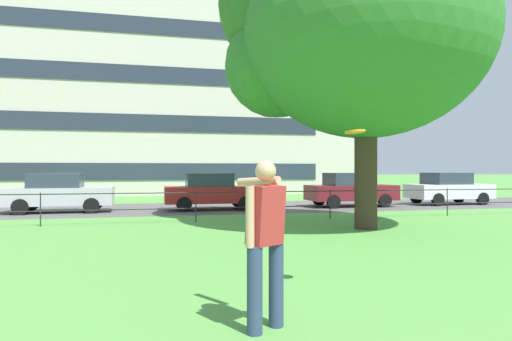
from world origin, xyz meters
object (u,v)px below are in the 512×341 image
(car_silver_left, at_px, (59,193))
(car_red_far_right, at_px, (212,191))
(frisbee, at_px, (355,132))
(car_maroon_right, at_px, (350,190))
(tree_large_lawn, at_px, (342,29))
(person_thrower, at_px, (265,238))
(car_white_center, at_px, (448,188))
(apartment_building_background, at_px, (97,71))

(car_silver_left, distance_m, car_red_far_right, 6.02)
(frisbee, distance_m, car_maroon_right, 14.58)
(car_silver_left, bearing_deg, tree_large_lawn, -36.96)
(car_red_far_right, bearing_deg, person_thrower, -94.89)
(frisbee, xyz_separation_m, car_silver_left, (-6.29, 13.19, -1.40))
(frisbee, bearing_deg, car_red_far_right, 91.19)
(frisbee, relative_size, car_red_far_right, 0.10)
(car_white_center, distance_m, apartment_building_background, 27.34)
(car_red_far_right, bearing_deg, apartment_building_background, 110.55)
(tree_large_lawn, xyz_separation_m, car_white_center, (8.63, 6.88, -4.99))
(car_silver_left, distance_m, apartment_building_background, 20.29)
(car_red_far_right, bearing_deg, frisbee, -88.81)
(person_thrower, xyz_separation_m, car_red_far_right, (1.19, 13.96, -0.18))
(car_silver_left, bearing_deg, car_red_far_right, -1.49)
(car_silver_left, xyz_separation_m, apartment_building_background, (-0.88, 18.26, 8.82))
(person_thrower, bearing_deg, tree_large_lawn, 60.68)
(car_silver_left, relative_size, car_maroon_right, 1.00)
(frisbee, height_order, car_red_far_right, frisbee)
(tree_large_lawn, height_order, car_silver_left, tree_large_lawn)
(tree_large_lawn, bearing_deg, person_thrower, -119.32)
(car_white_center, relative_size, apartment_building_background, 0.11)
(tree_large_lawn, xyz_separation_m, frisbee, (-2.68, -6.45, -3.59))
(frisbee, relative_size, apartment_building_background, 0.01)
(tree_large_lawn, bearing_deg, car_white_center, 38.56)
(car_silver_left, bearing_deg, apartment_building_background, 92.77)
(car_white_center, bearing_deg, person_thrower, -131.86)
(car_maroon_right, xyz_separation_m, car_white_center, (5.21, 0.16, 0.00))
(car_red_far_right, bearing_deg, tree_large_lawn, -65.89)
(tree_large_lawn, distance_m, car_silver_left, 12.28)
(tree_large_lawn, height_order, apartment_building_background, apartment_building_background)
(tree_large_lawn, bearing_deg, car_silver_left, 143.04)
(tree_large_lawn, distance_m, car_maroon_right, 9.04)
(tree_large_lawn, relative_size, car_silver_left, 2.24)
(person_thrower, xyz_separation_m, apartment_building_background, (-5.71, 32.38, 8.64))
(person_thrower, distance_m, apartment_building_background, 33.99)
(tree_large_lawn, xyz_separation_m, apartment_building_background, (-9.85, 25.00, 3.83))
(person_thrower, relative_size, car_white_center, 0.44)
(tree_large_lawn, height_order, car_maroon_right, tree_large_lawn)
(car_red_far_right, distance_m, car_maroon_right, 6.36)
(frisbee, bearing_deg, car_white_center, 49.69)
(frisbee, distance_m, apartment_building_background, 33.10)
(car_silver_left, relative_size, car_red_far_right, 1.01)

